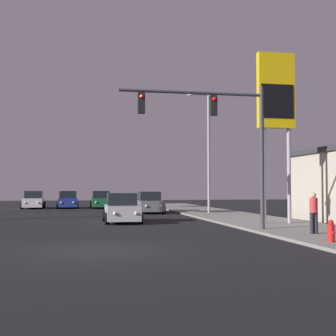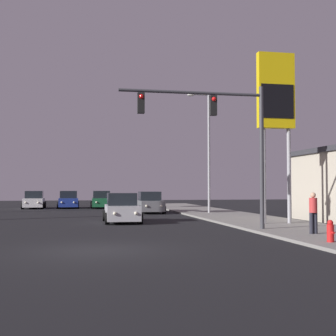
% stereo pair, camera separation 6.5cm
% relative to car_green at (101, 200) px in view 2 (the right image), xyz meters
% --- Properties ---
extents(ground_plane, '(120.00, 120.00, 0.00)m').
position_rel_car_green_xyz_m(ground_plane, '(-1.59, -31.08, -0.76)').
color(ground_plane, black).
extents(sidewalk_right, '(5.00, 60.00, 0.12)m').
position_rel_car_green_xyz_m(sidewalk_right, '(7.91, -21.08, -0.70)').
color(sidewalk_right, gray).
rests_on(sidewalk_right, ground).
extents(car_green, '(2.04, 4.33, 1.68)m').
position_rel_car_green_xyz_m(car_green, '(0.00, 0.00, 0.00)').
color(car_green, '#195933').
rests_on(car_green, ground).
extents(car_blue, '(2.04, 4.33, 1.68)m').
position_rel_car_green_xyz_m(car_blue, '(-3.18, 0.36, 0.00)').
color(car_blue, navy).
rests_on(car_blue, ground).
extents(car_white, '(2.04, 4.33, 1.68)m').
position_rel_car_green_xyz_m(car_white, '(-6.38, 0.26, 0.00)').
color(car_white, silver).
rests_on(car_white, ground).
extents(car_silver, '(2.04, 4.33, 1.68)m').
position_rel_car_green_xyz_m(car_silver, '(0.26, -19.37, 0.00)').
color(car_silver, '#B7B7BC').
rests_on(car_silver, ground).
extents(car_grey, '(2.04, 4.32, 1.68)m').
position_rel_car_green_xyz_m(car_grey, '(3.33, -9.64, 0.00)').
color(car_grey, slate).
rests_on(car_grey, ground).
extents(traffic_light_mast, '(6.64, 0.36, 6.50)m').
position_rel_car_green_xyz_m(traffic_light_mast, '(4.19, -26.07, 3.93)').
color(traffic_light_mast, '#38383D').
rests_on(traffic_light_mast, sidewalk_right).
extents(street_lamp, '(1.74, 0.24, 9.00)m').
position_rel_car_green_xyz_m(street_lamp, '(7.26, -12.44, 4.36)').
color(street_lamp, '#99999E').
rests_on(street_lamp, sidewalk_right).
extents(gas_station_sign, '(2.00, 0.42, 9.00)m').
position_rel_car_green_xyz_m(gas_station_sign, '(8.04, -23.16, 5.86)').
color(gas_station_sign, '#99999E').
rests_on(gas_station_sign, sidewalk_right).
extents(fire_hydrant, '(0.24, 0.34, 0.76)m').
position_rel_car_green_xyz_m(fire_hydrant, '(6.34, -31.41, -0.27)').
color(fire_hydrant, red).
rests_on(fire_hydrant, sidewalk_right).
extents(pedestrian_on_sidewalk, '(0.34, 0.32, 1.67)m').
position_rel_car_green_xyz_m(pedestrian_on_sidewalk, '(7.20, -28.62, 0.27)').
color(pedestrian_on_sidewalk, '#23232D').
rests_on(pedestrian_on_sidewalk, sidewalk_right).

